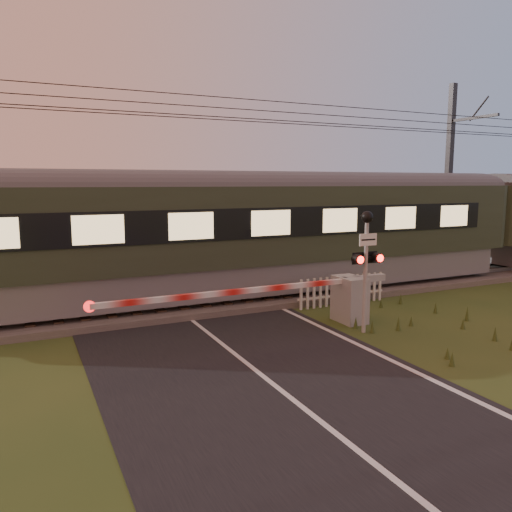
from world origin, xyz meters
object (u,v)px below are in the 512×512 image
train (482,221)px  boom_gate (338,298)px  catenary_mast (450,173)px  crossing_signal (366,250)px  picket_fence (342,290)px

train → boom_gate: (-9.24, -3.48, -1.44)m
catenary_mast → crossing_signal: bearing=-145.2°
train → picket_fence: (-7.98, -1.89, -1.67)m
crossing_signal → catenary_mast: (9.59, 6.67, 2.00)m
boom_gate → crossing_signal: bearing=-82.8°
boom_gate → picket_fence: size_ratio=2.53×
picket_fence → catenary_mast: catenary_mast is taller
boom_gate → picket_fence: bearing=51.6°
boom_gate → picket_fence: (1.26, 1.59, -0.23)m
boom_gate → catenary_mast: size_ratio=0.99×
boom_gate → train: bearing=20.7°
boom_gate → crossing_signal: size_ratio=2.60×
picket_fence → catenary_mast: size_ratio=0.39×
crossing_signal → catenary_mast: catenary_mast is taller
train → picket_fence: 8.37m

